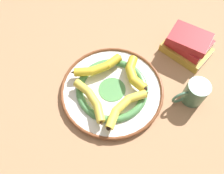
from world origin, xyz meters
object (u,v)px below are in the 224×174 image
(decorative_bowl, at_px, (112,90))
(coffee_mug, at_px, (194,93))
(banana_d, at_px, (92,100))
(banana_a, at_px, (98,68))
(banana_c, at_px, (125,106))
(book_stack, at_px, (188,45))
(banana_b, at_px, (134,73))

(decorative_bowl, bearing_deg, coffee_mug, 171.13)
(banana_d, bearing_deg, banana_a, -38.84)
(banana_c, bearing_deg, decorative_bowl, -106.15)
(banana_d, distance_m, book_stack, 0.46)
(banana_a, xyz_separation_m, book_stack, (-0.37, -0.10, -0.00))
(book_stack, bearing_deg, decorative_bowl, -109.04)
(banana_a, distance_m, banana_b, 0.14)
(decorative_bowl, distance_m, banana_c, 0.10)
(banana_c, distance_m, banana_d, 0.12)
(decorative_bowl, height_order, book_stack, book_stack)
(book_stack, bearing_deg, banana_d, -107.27)
(banana_b, distance_m, coffee_mug, 0.23)
(banana_a, relative_size, banana_d, 1.08)
(banana_a, bearing_deg, coffee_mug, -39.48)
(banana_b, xyz_separation_m, coffee_mug, (-0.21, 0.09, -0.00))
(banana_a, relative_size, coffee_mug, 1.53)
(banana_b, bearing_deg, banana_d, -68.67)
(banana_a, distance_m, book_stack, 0.39)
(banana_c, relative_size, coffee_mug, 1.28)
(decorative_bowl, distance_m, book_stack, 0.37)
(banana_a, bearing_deg, banana_b, -33.16)
(banana_c, height_order, book_stack, book_stack)
(banana_c, bearing_deg, book_stack, -179.00)
(decorative_bowl, distance_m, banana_d, 0.10)
(banana_a, height_order, banana_d, banana_a)
(decorative_bowl, height_order, coffee_mug, coffee_mug)
(book_stack, bearing_deg, banana_a, -123.06)
(book_stack, bearing_deg, coffee_mug, -54.71)
(coffee_mug, bearing_deg, banana_d, -14.28)
(book_stack, relative_size, coffee_mug, 1.72)
(banana_d, xyz_separation_m, book_stack, (-0.40, -0.23, -0.00))
(banana_b, height_order, banana_c, banana_b)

